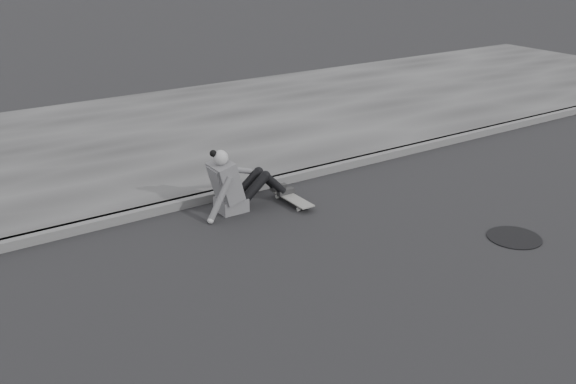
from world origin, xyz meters
name	(u,v)px	position (x,y,z in m)	size (l,w,h in m)	color
ground	(431,242)	(0.00, 0.00, 0.00)	(80.00, 80.00, 0.00)	black
curb	(306,174)	(0.00, 2.58, 0.06)	(24.00, 0.16, 0.12)	#555555
sidewalk	(213,126)	(0.00, 5.60, 0.06)	(24.00, 6.00, 0.12)	#3B3B3B
manhole	(514,238)	(0.90, -0.48, 0.01)	(0.64, 0.64, 0.01)	black
skateboard	(292,199)	(-0.73, 1.87, 0.07)	(0.20, 0.78, 0.09)	#9B9B96
seated_woman	(235,184)	(-1.46, 2.12, 0.36)	(1.38, 0.46, 0.88)	#565659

